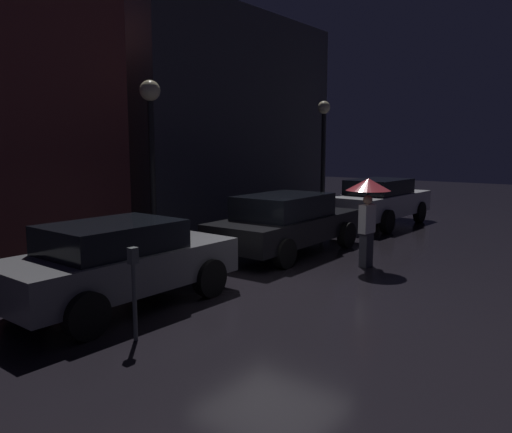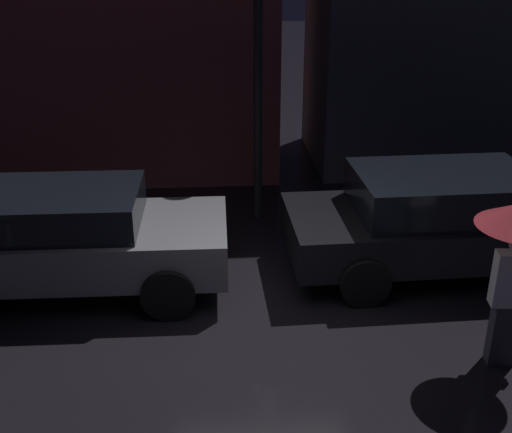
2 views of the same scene
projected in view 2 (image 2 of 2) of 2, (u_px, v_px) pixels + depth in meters
The scene contains 5 objects.
ground_plane at pixel (268, 336), 7.67m from camera, with size 60.00×60.00×0.00m, color black.
building_facade_left at pixel (79, 6), 12.11m from camera, with size 7.38×3.00×6.32m.
parked_car_grey at pixel (72, 237), 8.42m from camera, with size 4.00×1.90×1.41m.
parked_car_black at pixel (449, 219), 8.92m from camera, with size 4.64×2.00×1.45m.
street_lamp_near at pixel (258, 35), 9.67m from camera, with size 0.46×0.46×4.09m.
Camera 2 is at (-0.63, -6.41, 4.40)m, focal length 45.00 mm.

